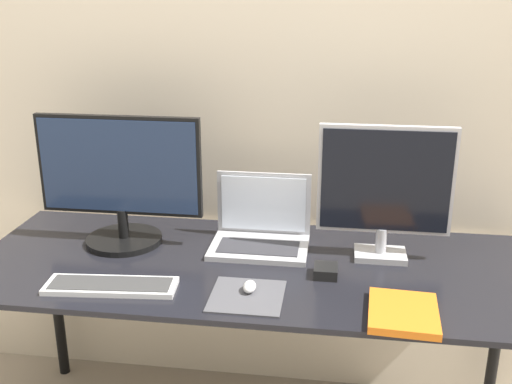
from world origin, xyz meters
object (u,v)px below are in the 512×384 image
object	(u,v)px
monitor_right	(385,188)
laptop	(260,229)
book	(403,313)
mouse	(249,287)
monitor_left	(120,181)
keyboard	(111,286)
power_brick	(326,271)

from	to	relation	value
monitor_right	laptop	world-z (taller)	monitor_right
book	laptop	bearing A→B (deg)	136.85
monitor_right	mouse	xyz separation A→B (m)	(-0.39, -0.30, -0.22)
laptop	mouse	distance (m)	0.35
monitor_right	book	bearing A→B (deg)	-83.59
monitor_left	mouse	xyz separation A→B (m)	(0.48, -0.30, -0.20)
monitor_left	keyboard	distance (m)	0.40
keyboard	power_brick	xyz separation A→B (m)	(0.62, 0.17, 0.01)
laptop	power_brick	size ratio (longest dim) A/B	4.00
monitor_right	mouse	distance (m)	0.54
mouse	power_brick	bearing A→B (deg)	33.01
laptop	keyboard	xyz separation A→B (m)	(-0.39, -0.38, -0.05)
mouse	power_brick	size ratio (longest dim) A/B	0.73
monitor_right	mouse	world-z (taller)	monitor_right
monitor_right	power_brick	world-z (taller)	monitor_right
keyboard	laptop	bearing A→B (deg)	43.87
monitor_left	monitor_right	bearing A→B (deg)	0.02
keyboard	book	size ratio (longest dim) A/B	1.71
mouse	power_brick	distance (m)	0.26
monitor_right	laptop	size ratio (longest dim) A/B	1.35
monitor_left	book	size ratio (longest dim) A/B	2.42
monitor_right	book	distance (m)	0.44
keyboard	book	distance (m)	0.83
laptop	keyboard	size ratio (longest dim) A/B	0.83
power_brick	mouse	bearing A→B (deg)	-146.99
monitor_right	keyboard	xyz separation A→B (m)	(-0.79, -0.33, -0.23)
laptop	power_brick	bearing A→B (deg)	-41.70
keyboard	book	bearing A→B (deg)	-2.73
monitor_left	mouse	bearing A→B (deg)	-31.72
monitor_left	keyboard	xyz separation A→B (m)	(0.08, -0.33, -0.21)
mouse	laptop	bearing A→B (deg)	92.53
keyboard	power_brick	distance (m)	0.64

